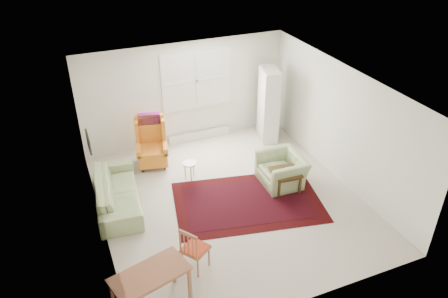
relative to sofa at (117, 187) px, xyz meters
name	(u,v)px	position (x,y,z in m)	size (l,w,h in m)	color
room	(227,142)	(2.12, -0.54, 0.85)	(5.04, 5.54, 2.51)	beige
rug	(248,201)	(2.41, -0.94, -0.40)	(2.92, 1.88, 0.03)	black
sofa	(117,187)	(0.00, 0.00, 0.00)	(2.04, 0.80, 0.82)	#8DA26C
armchair	(282,167)	(3.38, -0.58, -0.03)	(0.98, 0.86, 0.77)	#8DA26C
wingback_chair	(151,143)	(1.01, 1.14, 0.17)	(0.67, 0.71, 1.16)	orange
coffee_table	(285,180)	(3.32, -0.83, -0.18)	(0.55, 0.55, 0.45)	#3F2C13
stool	(190,170)	(1.61, 0.32, -0.21)	(0.30, 0.30, 0.41)	white
cabinet	(269,105)	(4.01, 1.30, 0.50)	(0.38, 0.73, 1.83)	silver
desk	(152,291)	(0.00, -2.73, -0.06)	(1.12, 0.56, 0.71)	#A16140
desk_chair	(195,248)	(0.86, -2.21, 0.03)	(0.38, 0.38, 0.88)	#A16140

